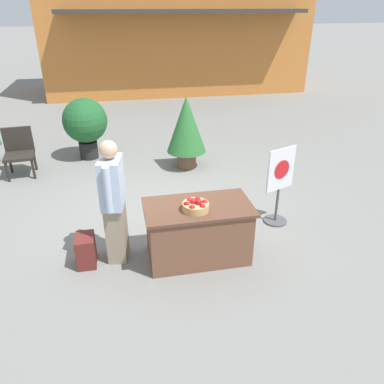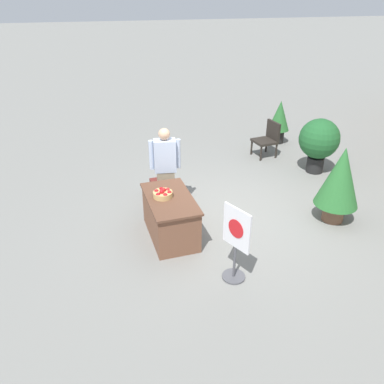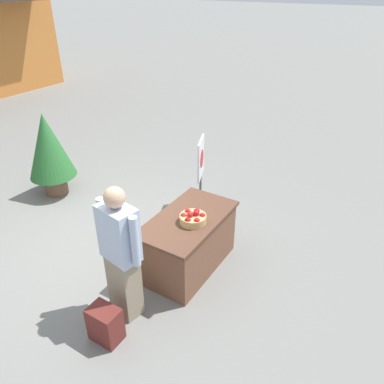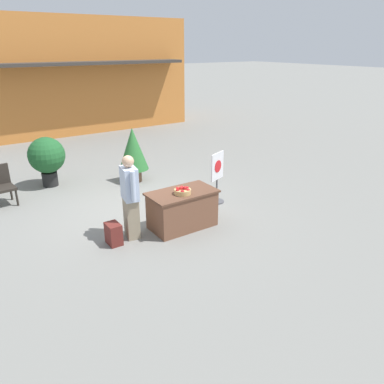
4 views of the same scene
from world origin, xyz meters
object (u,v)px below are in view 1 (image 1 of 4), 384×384
Objects in this scene: apple_basket at (196,206)px; backpack at (86,250)px; potted_plant_far_left at (186,127)px; potted_plant_near_right at (85,123)px; patio_chair at (19,150)px; person_visitor at (114,202)px; poster_board at (279,185)px; display_table at (198,231)px.

backpack is (-1.42, 0.23, -0.64)m from apple_basket.
potted_plant_far_left is 2.25m from potted_plant_near_right.
person_visitor is at bearing 23.89° from patio_chair.
apple_basket is 0.25× the size of potted_plant_near_right.
patio_chair is 0.62× the size of potted_plant_far_left.
potted_plant_far_left reaches higher than poster_board.
potted_plant_far_left is at bearing 179.35° from poster_board.
backpack is at bearing 175.11° from display_table.
apple_basket is at bearing -118.09° from display_table.
poster_board is (1.40, 0.64, 0.25)m from display_table.
poster_board is at bearing 27.00° from apple_basket.
potted_plant_near_right is at bearing 110.36° from apple_basket.
potted_plant_far_left reaches higher than display_table.
poster_board is (1.45, 0.74, -0.20)m from apple_basket.
backpack is 0.32× the size of potted_plant_near_right.
backpack is at bearing -161.45° from person_visitor.
person_visitor reaches higher than potted_plant_far_left.
potted_plant_near_right is at bearing -160.69° from poster_board.
potted_plant_near_right is (1.28, 0.64, 0.29)m from patio_chair.
backpack is 0.45× the size of patio_chair.
person_visitor reaches higher than potted_plant_near_right.
potted_plant_far_left is at bearing 82.04° from display_table.
apple_basket is 0.80× the size of backpack.
potted_plant_far_left is (-0.96, 2.48, 0.23)m from poster_board.
display_table is 1.49m from backpack.
display_table is 1.17m from person_visitor.
apple_basket reaches higher than display_table.
display_table is 4.39m from potted_plant_near_right.
potted_plant_far_left reaches higher than apple_basket.
apple_basket is 0.22× the size of potted_plant_far_left.
poster_board reaches higher than apple_basket.
apple_basket reaches higher than backpack.
person_visitor is 1.26× the size of potted_plant_near_right.
poster_board reaches higher than display_table.
person_visitor is 2.50m from poster_board.
potted_plant_near_right is (-2.04, 0.95, -0.07)m from potted_plant_far_left.
patio_chair reaches higher than display_table.
potted_plant_far_left is (0.44, 3.11, 0.48)m from display_table.
backpack is at bearing -101.79° from poster_board.
apple_basket is at bearing -98.68° from potted_plant_far_left.
person_visitor is 3.74m from patio_chair.
person_visitor is 1.35× the size of poster_board.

